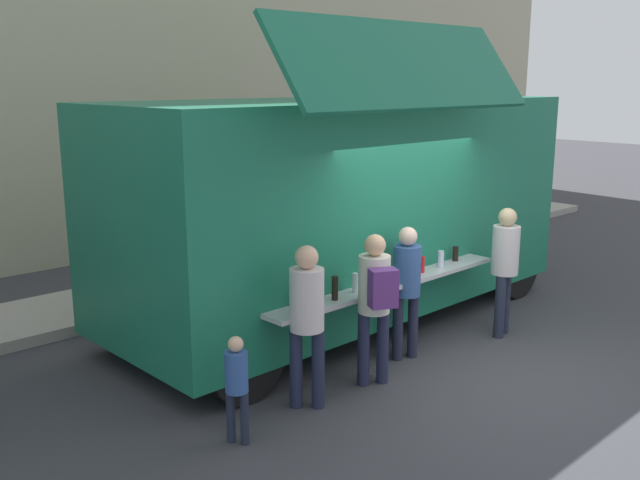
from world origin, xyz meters
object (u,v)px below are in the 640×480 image
Objects in this scene: customer_mid_with_backpack at (375,295)px; customer_extra_browsing at (505,260)px; customer_rear_waiting at (307,313)px; food_truck_main at (345,202)px; customer_front_ordering at (407,281)px; child_near_queue at (237,380)px; trash_bin at (411,220)px.

customer_mid_with_backpack is 2.34m from customer_extra_browsing.
food_truck_main is at bearing -6.55° from customer_rear_waiting.
customer_mid_with_backpack is (-0.82, -0.27, 0.07)m from customer_front_ordering.
customer_extra_browsing is (1.05, -1.83, -0.63)m from food_truck_main.
trash_bin is at bearing -0.68° from child_near_queue.
trash_bin is 5.20m from customer_extra_browsing.
food_truck_main reaches higher than customer_front_ordering.
customer_extra_browsing is at bearing -126.69° from trash_bin.
customer_front_ordering is 1.71m from customer_rear_waiting.
food_truck_main is 2.20m from customer_extra_browsing.
trash_bin is at bearing -33.27° from customer_front_ordering.
child_near_queue is (-7.25, -4.11, 0.13)m from trash_bin.
customer_mid_with_backpack is at bearing -127.35° from food_truck_main.
food_truck_main is 1.71m from customer_front_ordering.
customer_front_ordering reaches higher than child_near_queue.
customer_front_ordering is 1.55× the size of child_near_queue.
trash_bin is 7.49m from customer_rear_waiting.
customer_extra_browsing reaches higher than customer_mid_with_backpack.
food_truck_main is 4.16× the size of customer_front_ordering.
customer_mid_with_backpack is 0.88m from customer_rear_waiting.
customer_mid_with_backpack is at bearing 125.36° from customer_front_ordering.
food_truck_main reaches higher than customer_mid_with_backpack.
customer_front_ordering is at bearing -38.28° from customer_rear_waiting.
child_near_queue is at bearing -151.29° from food_truck_main.
child_near_queue is at bearing 117.31° from customer_mid_with_backpack.
trash_bin is at bearing -11.85° from customer_rear_waiting.
customer_rear_waiting is (-2.17, -1.68, -0.63)m from food_truck_main.
child_near_queue is at bearing 73.35° from customer_extra_browsing.
customer_mid_with_backpack reaches higher than child_near_queue.
customer_rear_waiting is at bearing 110.47° from customer_mid_with_backpack.
customer_mid_with_backpack is 1.00× the size of customer_extra_browsing.
customer_rear_waiting is (-6.31, -4.00, 0.51)m from trash_bin.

